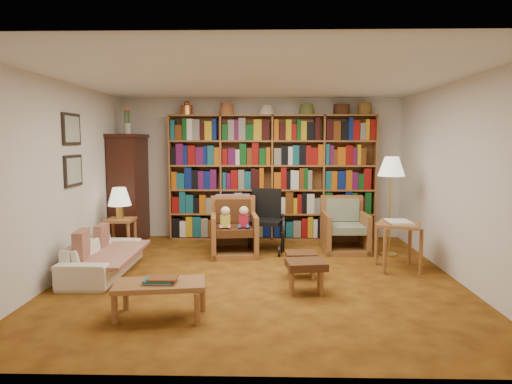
{
  "coord_description": "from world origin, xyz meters",
  "views": [
    {
      "loc": [
        0.11,
        -5.72,
        1.74
      ],
      "look_at": [
        -0.04,
        0.6,
        1.04
      ],
      "focal_mm": 32.0,
      "sensor_mm": 36.0,
      "label": 1
    }
  ],
  "objects_px": {
    "floor_lamp": "(391,170)",
    "footstool_b": "(306,267)",
    "sofa": "(103,257)",
    "side_table_lamp": "(120,227)",
    "side_table_papers": "(398,231)",
    "wheelchair": "(267,223)",
    "coffee_table": "(160,287)",
    "footstool_a": "(301,257)",
    "armchair_leather": "(235,230)",
    "armchair_sage": "(344,230)"
  },
  "relations": [
    {
      "from": "armchair_leather",
      "to": "side_table_papers",
      "type": "distance_m",
      "value": 2.44
    },
    {
      "from": "sofa",
      "to": "armchair_sage",
      "type": "height_order",
      "value": "armchair_sage"
    },
    {
      "from": "wheelchair",
      "to": "footstool_b",
      "type": "bearing_deg",
      "value": -77.37
    },
    {
      "from": "side_table_papers",
      "to": "floor_lamp",
      "type": "bearing_deg",
      "value": 83.4
    },
    {
      "from": "side_table_lamp",
      "to": "footstool_b",
      "type": "xyz_separation_m",
      "value": [
        2.71,
        -1.74,
        -0.11
      ]
    },
    {
      "from": "armchair_leather",
      "to": "footstool_b",
      "type": "bearing_deg",
      "value": -62.36
    },
    {
      "from": "armchair_sage",
      "to": "side_table_papers",
      "type": "height_order",
      "value": "armchair_sage"
    },
    {
      "from": "floor_lamp",
      "to": "footstool_b",
      "type": "height_order",
      "value": "floor_lamp"
    },
    {
      "from": "wheelchair",
      "to": "footstool_a",
      "type": "distance_m",
      "value": 1.53
    },
    {
      "from": "armchair_sage",
      "to": "wheelchair",
      "type": "relative_size",
      "value": 0.87
    },
    {
      "from": "side_table_lamp",
      "to": "footstool_a",
      "type": "relative_size",
      "value": 1.37
    },
    {
      "from": "floor_lamp",
      "to": "footstool_b",
      "type": "bearing_deg",
      "value": -128.92
    },
    {
      "from": "side_table_lamp",
      "to": "footstool_b",
      "type": "relative_size",
      "value": 1.14
    },
    {
      "from": "floor_lamp",
      "to": "side_table_papers",
      "type": "bearing_deg",
      "value": -96.6
    },
    {
      "from": "wheelchair",
      "to": "coffee_table",
      "type": "relative_size",
      "value": 1.04
    },
    {
      "from": "armchair_leather",
      "to": "coffee_table",
      "type": "height_order",
      "value": "armchair_leather"
    },
    {
      "from": "sofa",
      "to": "armchair_leather",
      "type": "bearing_deg",
      "value": -55.35
    },
    {
      "from": "side_table_lamp",
      "to": "footstool_a",
      "type": "height_order",
      "value": "side_table_lamp"
    },
    {
      "from": "footstool_b",
      "to": "armchair_sage",
      "type": "bearing_deg",
      "value": 69.41
    },
    {
      "from": "coffee_table",
      "to": "side_table_papers",
      "type": "bearing_deg",
      "value": 31.75
    },
    {
      "from": "armchair_leather",
      "to": "wheelchair",
      "type": "bearing_deg",
      "value": 24.22
    },
    {
      "from": "sofa",
      "to": "footstool_a",
      "type": "xyz_separation_m",
      "value": [
        2.6,
        -0.09,
        0.04
      ]
    },
    {
      "from": "floor_lamp",
      "to": "armchair_leather",
      "type": "bearing_deg",
      "value": 178.44
    },
    {
      "from": "side_table_lamp",
      "to": "coffee_table",
      "type": "bearing_deg",
      "value": -64.52
    },
    {
      "from": "sofa",
      "to": "footstool_a",
      "type": "distance_m",
      "value": 2.6
    },
    {
      "from": "armchair_sage",
      "to": "coffee_table",
      "type": "height_order",
      "value": "armchair_sage"
    },
    {
      "from": "armchair_sage",
      "to": "floor_lamp",
      "type": "height_order",
      "value": "floor_lamp"
    },
    {
      "from": "side_table_lamp",
      "to": "floor_lamp",
      "type": "relative_size",
      "value": 0.37
    },
    {
      "from": "sofa",
      "to": "side_table_lamp",
      "type": "relative_size",
      "value": 2.82
    },
    {
      "from": "wheelchair",
      "to": "footstool_b",
      "type": "distance_m",
      "value": 2.1
    },
    {
      "from": "sofa",
      "to": "footstool_b",
      "type": "xyz_separation_m",
      "value": [
        2.61,
        -0.68,
        0.08
      ]
    },
    {
      "from": "wheelchair",
      "to": "footstool_b",
      "type": "xyz_separation_m",
      "value": [
        0.46,
        -2.04,
        -0.14
      ]
    },
    {
      "from": "armchair_leather",
      "to": "side_table_papers",
      "type": "relative_size",
      "value": 1.27
    },
    {
      "from": "floor_lamp",
      "to": "side_table_papers",
      "type": "height_order",
      "value": "floor_lamp"
    },
    {
      "from": "footstool_b",
      "to": "coffee_table",
      "type": "distance_m",
      "value": 1.7
    },
    {
      "from": "armchair_leather",
      "to": "armchair_sage",
      "type": "distance_m",
      "value": 1.76
    },
    {
      "from": "sofa",
      "to": "footstool_a",
      "type": "relative_size",
      "value": 3.87
    },
    {
      "from": "floor_lamp",
      "to": "footstool_a",
      "type": "xyz_separation_m",
      "value": [
        -1.43,
        -1.17,
        -1.03
      ]
    },
    {
      "from": "side_table_lamp",
      "to": "footstool_a",
      "type": "distance_m",
      "value": 2.94
    },
    {
      "from": "floor_lamp",
      "to": "coffee_table",
      "type": "height_order",
      "value": "floor_lamp"
    },
    {
      "from": "armchair_sage",
      "to": "footstool_a",
      "type": "height_order",
      "value": "armchair_sage"
    },
    {
      "from": "armchair_sage",
      "to": "side_table_papers",
      "type": "xyz_separation_m",
      "value": [
        0.54,
        -1.11,
        0.21
      ]
    },
    {
      "from": "side_table_lamp",
      "to": "floor_lamp",
      "type": "distance_m",
      "value": 4.22
    },
    {
      "from": "footstool_a",
      "to": "wheelchair",
      "type": "bearing_deg",
      "value": 106.99
    },
    {
      "from": "sofa",
      "to": "side_table_papers",
      "type": "bearing_deg",
      "value": -85.51
    },
    {
      "from": "sofa",
      "to": "footstool_a",
      "type": "height_order",
      "value": "sofa"
    },
    {
      "from": "armchair_sage",
      "to": "footstool_a",
      "type": "relative_size",
      "value": 2.12
    },
    {
      "from": "armchair_leather",
      "to": "floor_lamp",
      "type": "bearing_deg",
      "value": -1.56
    },
    {
      "from": "armchair_sage",
      "to": "side_table_lamp",
      "type": "bearing_deg",
      "value": -174.31
    },
    {
      "from": "sofa",
      "to": "armchair_sage",
      "type": "distance_m",
      "value": 3.68
    }
  ]
}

